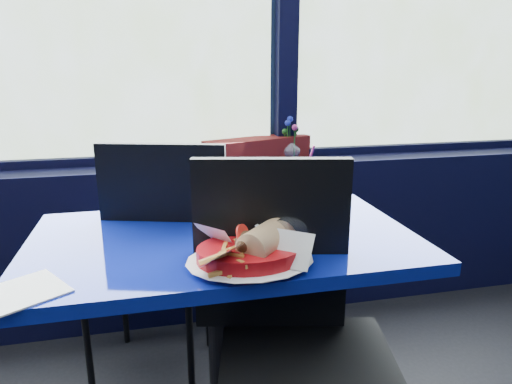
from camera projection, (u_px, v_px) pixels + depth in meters
name	position (u px, v px, depth m)	size (l,w,h in m)	color
window_sill	(139.00, 244.00, 2.29)	(5.00, 0.26, 0.80)	black
near_table	(225.00, 287.00, 1.49)	(1.20, 0.70, 0.75)	black
chair_near_front	(292.00, 324.00, 1.24)	(0.55, 0.56, 1.03)	black
chair_near_back	(155.00, 251.00, 1.73)	(0.57, 0.57, 1.02)	black
planter_box	(258.00, 149.00, 2.31)	(0.56, 0.14, 0.11)	maroon
flower_vase	(290.00, 146.00, 2.35)	(0.13, 0.14, 0.22)	silver
food_basket	(252.00, 251.00, 1.22)	(0.37, 0.37, 0.11)	#AE0B11
ketchup_bottle	(198.00, 186.00, 1.67)	(0.06, 0.06, 0.21)	#AE0B11
soda_cup	(301.00, 208.00, 1.48)	(0.08, 0.08, 0.28)	navy
napkin	(25.00, 291.00, 1.08)	(0.17, 0.17, 0.00)	white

